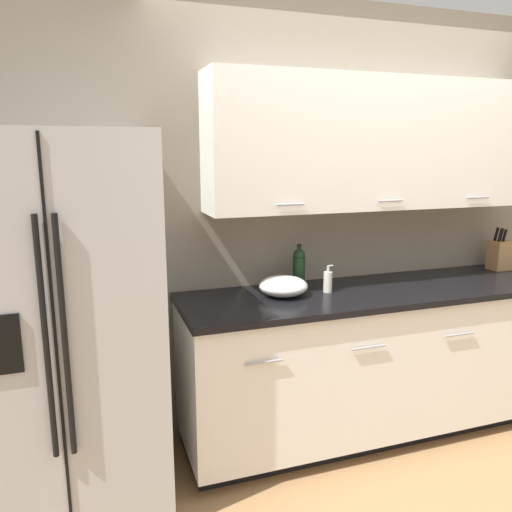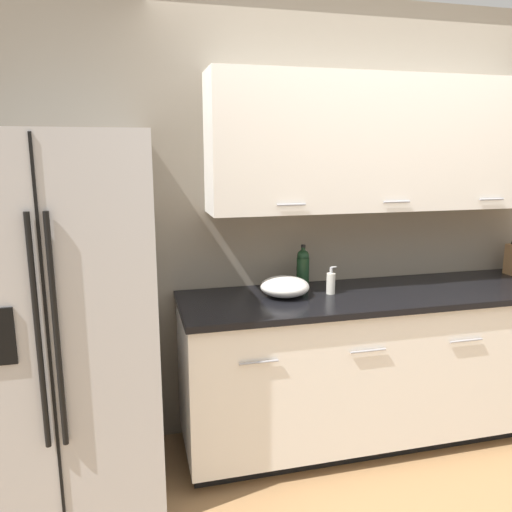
# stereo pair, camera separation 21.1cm
# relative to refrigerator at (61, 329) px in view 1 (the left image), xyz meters

# --- Properties ---
(wall_back) EXTENTS (10.00, 0.39, 2.60)m
(wall_back) POSITION_rel_refrigerator_xyz_m (1.76, 0.36, 0.52)
(wall_back) COLOR gray
(wall_back) RESTS_ON ground_plane
(counter_unit) EXTENTS (2.47, 0.64, 0.93)m
(counter_unit) POSITION_rel_refrigerator_xyz_m (1.81, 0.07, -0.44)
(counter_unit) COLOR black
(counter_unit) RESTS_ON ground_plane
(refrigerator) EXTENTS (0.90, 0.79, 1.82)m
(refrigerator) POSITION_rel_refrigerator_xyz_m (0.00, 0.00, 0.00)
(refrigerator) COLOR #B2B2B5
(refrigerator) RESTS_ON ground_plane
(knife_block) EXTENTS (0.15, 0.11, 0.29)m
(knife_block) POSITION_rel_refrigerator_xyz_m (2.83, 0.23, 0.12)
(knife_block) COLOR #A87A4C
(knife_block) RESTS_ON counter_unit
(wine_bottle) EXTENTS (0.08, 0.08, 0.26)m
(wine_bottle) POSITION_rel_refrigerator_xyz_m (1.33, 0.25, 0.14)
(wine_bottle) COLOR black
(wine_bottle) RESTS_ON counter_unit
(soap_dispenser) EXTENTS (0.05, 0.05, 0.16)m
(soap_dispenser) POSITION_rel_refrigerator_xyz_m (1.44, 0.10, 0.08)
(soap_dispenser) COLOR silver
(soap_dispenser) RESTS_ON counter_unit
(mixing_bowl) EXTENTS (0.28, 0.28, 0.11)m
(mixing_bowl) POSITION_rel_refrigerator_xyz_m (1.18, 0.12, 0.07)
(mixing_bowl) COLOR white
(mixing_bowl) RESTS_ON counter_unit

